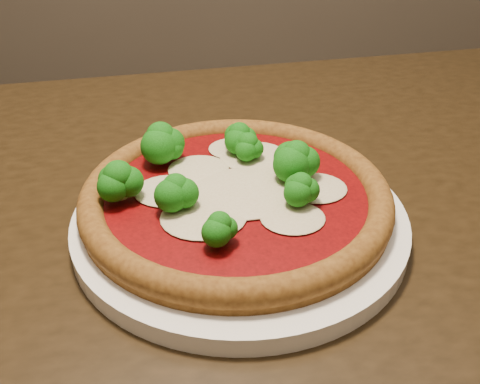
{
  "coord_description": "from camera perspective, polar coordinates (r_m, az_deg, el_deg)",
  "views": [
    {
      "loc": [
        -0.17,
        -0.67,
        1.06
      ],
      "look_at": [
        -0.14,
        -0.25,
        0.79
      ],
      "focal_mm": 40.0,
      "sensor_mm": 36.0,
      "label": 1
    }
  ],
  "objects": [
    {
      "name": "dining_table",
      "position": [
        0.61,
        -7.13,
        -8.99
      ],
      "size": [
        1.38,
        0.94,
        0.75
      ],
      "rotation": [
        0.0,
        0.0,
        0.14
      ],
      "color": "black",
      "rests_on": "floor"
    },
    {
      "name": "plate",
      "position": [
        0.51,
        0.0,
        -2.91
      ],
      "size": [
        0.31,
        0.31,
        0.02
      ],
      "primitive_type": "cylinder",
      "color": "white",
      "rests_on": "dining_table"
    },
    {
      "name": "pizza",
      "position": [
        0.51,
        -0.88,
        0.24
      ],
      "size": [
        0.3,
        0.3,
        0.06
      ],
      "rotation": [
        0.0,
        0.0,
        -0.14
      ],
      "color": "brown",
      "rests_on": "plate"
    }
  ]
}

